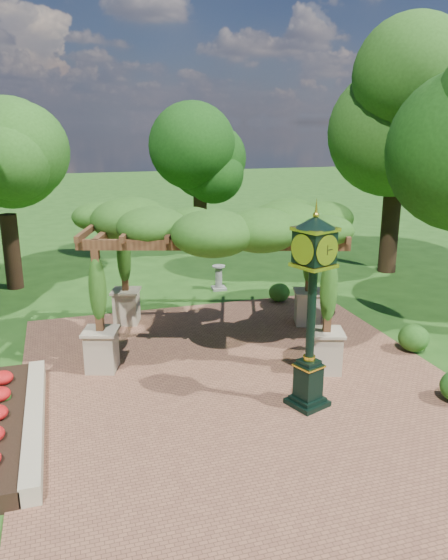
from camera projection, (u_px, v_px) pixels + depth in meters
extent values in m
plane|color=#1E4714|center=(257.00, 408.00, 11.86)|extent=(120.00, 120.00, 0.00)
cube|color=brown|center=(243.00, 386.00, 12.77)|extent=(10.00, 12.00, 0.04)
cube|color=#C6B793|center=(35.00, 420.00, 10.97)|extent=(0.35, 5.00, 0.40)
cube|color=black|center=(307.00, 402.00, 11.89)|extent=(0.95, 0.95, 0.11)
cube|color=black|center=(308.00, 381.00, 11.76)|extent=(0.60, 0.60, 0.83)
cube|color=gold|center=(309.00, 366.00, 11.65)|extent=(0.67, 0.67, 0.04)
cylinder|color=black|center=(311.00, 312.00, 11.32)|extent=(0.24, 0.24, 2.13)
cube|color=black|center=(314.00, 247.00, 10.93)|extent=(0.83, 0.83, 0.65)
cylinder|color=white|center=(327.00, 250.00, 10.68)|extent=(0.53, 0.22, 0.56)
cone|color=black|center=(316.00, 222.00, 10.79)|extent=(1.07, 1.07, 0.23)
sphere|color=gold|center=(316.00, 215.00, 10.75)|extent=(0.13, 0.13, 0.13)
cube|color=tan|center=(102.00, 351.00, 13.48)|extent=(0.90, 0.90, 0.99)
cube|color=brown|center=(98.00, 290.00, 13.04)|extent=(0.22, 0.22, 2.04)
cube|color=tan|center=(325.00, 352.00, 13.40)|extent=(0.90, 0.90, 0.99)
cube|color=brown|center=(329.00, 291.00, 12.97)|extent=(0.22, 0.22, 2.04)
cube|color=tan|center=(127.00, 307.00, 16.66)|extent=(0.90, 0.90, 0.99)
cube|color=brown|center=(124.00, 257.00, 16.22)|extent=(0.22, 0.22, 2.04)
cube|color=tan|center=(307.00, 308.00, 16.59)|extent=(0.90, 0.90, 0.99)
cube|color=brown|center=(310.00, 258.00, 16.15)|extent=(0.22, 0.22, 2.04)
cube|color=brown|center=(213.00, 245.00, 12.69)|extent=(6.15, 2.09, 0.24)
cube|color=brown|center=(216.00, 220.00, 15.88)|extent=(6.15, 2.09, 0.24)
ellipsoid|color=#254F16|center=(215.00, 220.00, 14.20)|extent=(7.31, 5.73, 1.10)
cube|color=gray|center=(219.00, 288.00, 20.23)|extent=(0.54, 0.54, 0.09)
cylinder|color=gray|center=(219.00, 278.00, 20.12)|extent=(0.27, 0.27, 0.83)
cylinder|color=gray|center=(219.00, 266.00, 20.00)|extent=(0.51, 0.51, 0.05)
ellipsoid|color=#235116|center=(414.00, 338.00, 14.61)|extent=(1.00, 1.00, 0.73)
ellipsoid|color=#295B1A|center=(279.00, 292.00, 18.69)|extent=(0.76, 0.76, 0.64)
cylinder|color=#331E13|center=(12.00, 252.00, 20.06)|extent=(0.60, 0.60, 2.78)
ellipsoid|color=#255418|center=(1.00, 152.00, 19.07)|extent=(3.50, 3.50, 4.39)
cylinder|color=#332214|center=(200.00, 226.00, 25.40)|extent=(0.62, 0.62, 2.68)
ellipsoid|color=#133A0E|center=(199.00, 149.00, 24.43)|extent=(3.49, 3.49, 4.24)
cylinder|color=black|center=(390.00, 227.00, 22.21)|extent=(0.72, 0.72, 3.72)
ellipsoid|color=#255016|center=(401.00, 103.00, 20.87)|extent=(4.98, 4.98, 5.88)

